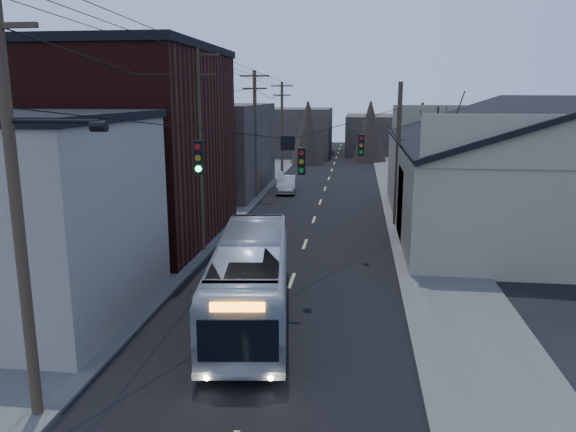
% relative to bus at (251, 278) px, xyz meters
% --- Properties ---
extents(road_surface, '(9.00, 110.00, 0.02)m').
position_rel_bus_xyz_m(road_surface, '(0.95, 20.17, -1.46)').
color(road_surface, black).
rests_on(road_surface, ground).
extents(sidewalk_left, '(4.00, 110.00, 0.12)m').
position_rel_bus_xyz_m(sidewalk_left, '(-5.55, 20.17, -1.41)').
color(sidewalk_left, '#474744').
rests_on(sidewalk_left, ground).
extents(sidewalk_right, '(4.00, 110.00, 0.12)m').
position_rel_bus_xyz_m(sidewalk_right, '(7.45, 20.17, -1.41)').
color(sidewalk_right, '#474744').
rests_on(sidewalk_right, ground).
extents(building_clapboard, '(8.00, 8.00, 7.00)m').
position_rel_bus_xyz_m(building_clapboard, '(-8.05, -0.83, 2.03)').
color(building_clapboard, gray).
rests_on(building_clapboard, ground).
extents(building_brick, '(10.00, 12.00, 10.00)m').
position_rel_bus_xyz_m(building_brick, '(-9.05, 10.17, 3.53)').
color(building_brick, black).
rests_on(building_brick, ground).
extents(building_left_far, '(9.00, 14.00, 7.00)m').
position_rel_bus_xyz_m(building_left_far, '(-8.55, 26.17, 2.03)').
color(building_left_far, '#2D2824').
rests_on(building_left_far, ground).
extents(warehouse, '(16.16, 20.60, 7.73)m').
position_rel_bus_xyz_m(warehouse, '(13.95, 15.17, 1.23)').
color(warehouse, gray).
rests_on(warehouse, ground).
extents(building_far_left, '(10.00, 12.00, 6.00)m').
position_rel_bus_xyz_m(building_far_left, '(-5.05, 55.17, 1.53)').
color(building_far_left, '#2D2824').
rests_on(building_far_left, ground).
extents(building_far_right, '(12.00, 14.00, 5.00)m').
position_rel_bus_xyz_m(building_far_right, '(7.95, 60.17, 1.03)').
color(building_far_right, '#2D2824').
rests_on(building_far_right, ground).
extents(bare_tree, '(0.40, 0.40, 7.20)m').
position_rel_bus_xyz_m(bare_tree, '(7.45, 10.17, 2.13)').
color(bare_tree, black).
rests_on(bare_tree, ground).
extents(utility_lines, '(11.24, 45.28, 10.50)m').
position_rel_bus_xyz_m(utility_lines, '(-2.17, 14.31, 3.49)').
color(utility_lines, '#382B1E').
rests_on(utility_lines, ground).
extents(bus, '(3.73, 10.75, 2.93)m').
position_rel_bus_xyz_m(bus, '(0.00, 0.00, 0.00)').
color(bus, '#ABB1B7').
rests_on(bus, ground).
extents(parked_car, '(1.78, 4.24, 1.36)m').
position_rel_bus_xyz_m(parked_car, '(-2.05, 25.97, -0.79)').
color(parked_car, '#95989C').
rests_on(parked_car, ground).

